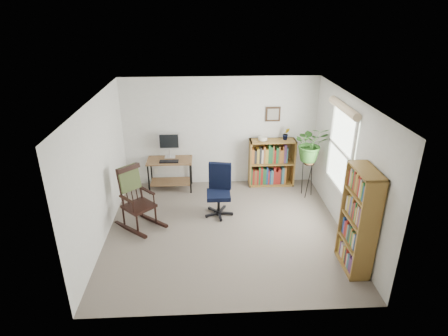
{
  "coord_description": "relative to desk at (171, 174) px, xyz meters",
  "views": [
    {
      "loc": [
        -0.32,
        -5.76,
        3.78
      ],
      "look_at": [
        0.0,
        0.4,
        1.05
      ],
      "focal_mm": 30.0,
      "sensor_mm": 36.0,
      "label": 1
    }
  ],
  "objects": [
    {
      "name": "spider_plant",
      "position": [
        2.9,
        -0.47,
        1.19
      ],
      "size": [
        1.69,
        1.88,
        1.46
      ],
      "primitive_type": "imported",
      "color": "#2B5C20",
      "rests_on": "plant_stand"
    },
    {
      "name": "low_bookshelf",
      "position": [
        2.24,
        0.12,
        0.18
      ],
      "size": [
        1.0,
        0.33,
        1.06
      ],
      "primitive_type": null,
      "color": "olive",
      "rests_on": "floor"
    },
    {
      "name": "plant_stand",
      "position": [
        2.9,
        -0.47,
        0.09
      ],
      "size": [
        0.26,
        0.26,
        0.87
      ],
      "primitive_type": null,
      "rotation": [
        0.0,
        0.0,
        -0.08
      ],
      "color": "black",
      "rests_on": "floor"
    },
    {
      "name": "ceiling",
      "position": [
        1.1,
        -1.7,
        2.05
      ],
      "size": [
        4.2,
        4.0,
        0.0
      ],
      "primitive_type": "cube",
      "color": "silver",
      "rests_on": "ground"
    },
    {
      "name": "wall_right",
      "position": [
        3.2,
        -1.7,
        0.85
      ],
      "size": [
        0.0,
        4.0,
        2.4
      ],
      "primitive_type": "cube",
      "color": "silver",
      "rests_on": "ground"
    },
    {
      "name": "potted_plant_small",
      "position": [
        2.52,
        0.13,
        0.76
      ],
      "size": [
        0.13,
        0.24,
        0.11
      ],
      "primitive_type": "imported",
      "color": "#2B5C20",
      "rests_on": "low_bookshelf"
    },
    {
      "name": "office_chair",
      "position": [
        1.01,
        -1.16,
        0.16
      ],
      "size": [
        0.65,
        0.65,
        1.02
      ],
      "primitive_type": null,
      "rotation": [
        0.0,
        0.0,
        -0.19
      ],
      "color": "black",
      "rests_on": "floor"
    },
    {
      "name": "wall_back",
      "position": [
        1.1,
        0.3,
        0.85
      ],
      "size": [
        4.2,
        0.0,
        2.4
      ],
      "primitive_type": "cube",
      "color": "silver",
      "rests_on": "ground"
    },
    {
      "name": "wall_front",
      "position": [
        1.1,
        -3.7,
        0.85
      ],
      "size": [
        4.2,
        0.0,
        2.4
      ],
      "primitive_type": "cube",
      "color": "silver",
      "rests_on": "ground"
    },
    {
      "name": "tall_bookshelf",
      "position": [
        3.02,
        -2.82,
        0.48
      ],
      "size": [
        0.31,
        0.72,
        1.65
      ],
      "primitive_type": null,
      "color": "olive",
      "rests_on": "floor"
    },
    {
      "name": "desk",
      "position": [
        0.0,
        0.0,
        0.0
      ],
      "size": [
        0.96,
        0.53,
        0.69
      ],
      "primitive_type": null,
      "color": "brown",
      "rests_on": "floor"
    },
    {
      "name": "floor",
      "position": [
        1.1,
        -1.7,
        -0.35
      ],
      "size": [
        4.2,
        4.0,
        0.0
      ],
      "primitive_type": "cube",
      "color": "slate",
      "rests_on": "ground"
    },
    {
      "name": "keyboard",
      "position": [
        0.0,
        -0.12,
        0.36
      ],
      "size": [
        0.4,
        0.15,
        0.02
      ],
      "primitive_type": "cube",
      "color": "black",
      "rests_on": "desk"
    },
    {
      "name": "wall_left",
      "position": [
        -1.0,
        -1.7,
        0.85
      ],
      "size": [
        0.0,
        4.0,
        2.4
      ],
      "primitive_type": "cube",
      "color": "silver",
      "rests_on": "ground"
    },
    {
      "name": "window",
      "position": [
        3.16,
        -1.4,
        1.05
      ],
      "size": [
        0.12,
        1.2,
        1.5
      ],
      "primitive_type": null,
      "color": "white",
      "rests_on": "wall_right"
    },
    {
      "name": "rocking_chair",
      "position": [
        -0.44,
        -1.5,
        0.24
      ],
      "size": [
        1.14,
        1.14,
        1.17
      ],
      "primitive_type": null,
      "rotation": [
        0.0,
        0.0,
        0.78
      ],
      "color": "black",
      "rests_on": "floor"
    },
    {
      "name": "monitor",
      "position": [
        0.0,
        0.14,
        0.63
      ],
      "size": [
        0.46,
        0.16,
        0.56
      ],
      "primitive_type": null,
      "color": "silver",
      "rests_on": "desk"
    },
    {
      "name": "framed_picture",
      "position": [
        2.24,
        0.27,
        1.24
      ],
      "size": [
        0.32,
        0.04,
        0.32
      ],
      "primitive_type": null,
      "color": "black",
      "rests_on": "wall_back"
    }
  ]
}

